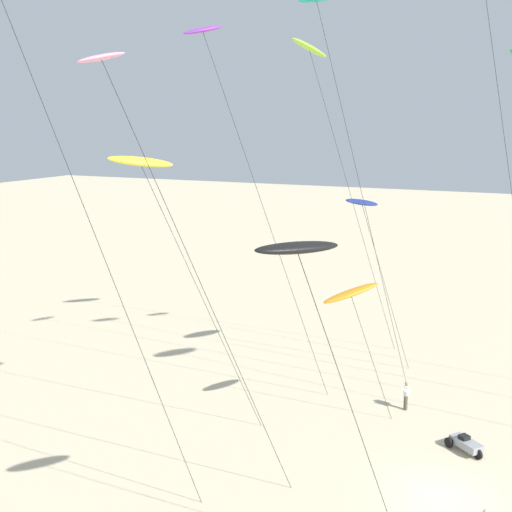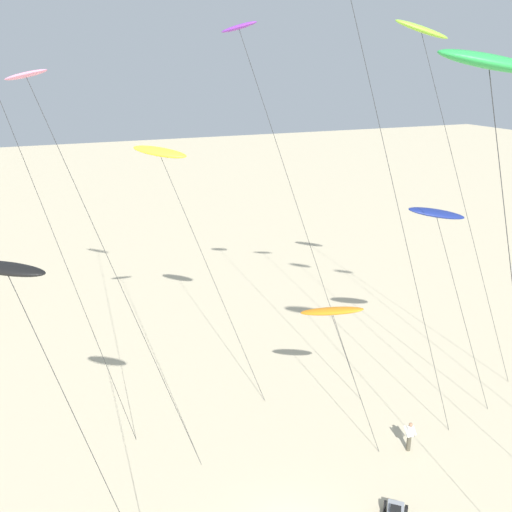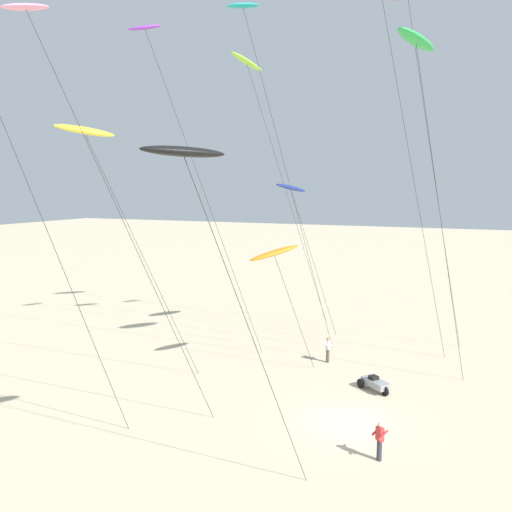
{
  "view_description": "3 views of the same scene",
  "coord_description": "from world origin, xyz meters",
  "px_view_note": "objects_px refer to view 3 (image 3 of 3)",
  "views": [
    {
      "loc": [
        -26.85,
        -3.13,
        16.2
      ],
      "look_at": [
        -0.61,
        8.7,
        10.19
      ],
      "focal_mm": 45.59,
      "sensor_mm": 36.0,
      "label": 1
    },
    {
      "loc": [
        -7.62,
        -14.44,
        18.71
      ],
      "look_at": [
        1.96,
        8.9,
        9.64
      ],
      "focal_mm": 37.19,
      "sensor_mm": 36.0,
      "label": 2
    },
    {
      "loc": [
        -23.64,
        -5.25,
        11.34
      ],
      "look_at": [
        3.16,
        6.24,
        7.48
      ],
      "focal_mm": 36.23,
      "sensor_mm": 36.0,
      "label": 3
    }
  ],
  "objects_px": {
    "kite_black": "(184,154)",
    "beach_buggy": "(375,383)",
    "kite_teal": "(245,14)",
    "kite_flyer_nearest": "(380,440)",
    "kite_lime": "(247,64)",
    "kite_yellow": "(85,132)",
    "kite_red": "(410,8)",
    "kite_pink": "(32,20)",
    "kite_orange": "(274,253)",
    "kite_navy": "(291,189)",
    "kite_flyer_middle": "(328,349)",
    "kite_green": "(416,41)",
    "kite_purple": "(148,35)"
  },
  "relations": [
    {
      "from": "kite_black",
      "to": "kite_yellow",
      "type": "height_order",
      "value": "kite_yellow"
    },
    {
      "from": "kite_flyer_nearest",
      "to": "kite_purple",
      "type": "bearing_deg",
      "value": 68.9
    },
    {
      "from": "kite_navy",
      "to": "kite_black",
      "type": "xyz_separation_m",
      "value": [
        -20.66,
        -3.6,
        1.14
      ]
    },
    {
      "from": "kite_pink",
      "to": "kite_flyer_nearest",
      "type": "distance_m",
      "value": 22.05
    },
    {
      "from": "kite_red",
      "to": "kite_pink",
      "type": "relative_size",
      "value": 1.25
    },
    {
      "from": "kite_black",
      "to": "beach_buggy",
      "type": "relative_size",
      "value": 6.48
    },
    {
      "from": "kite_purple",
      "to": "kite_green",
      "type": "relative_size",
      "value": 1.08
    },
    {
      "from": "kite_red",
      "to": "kite_flyer_middle",
      "type": "distance_m",
      "value": 22.06
    },
    {
      "from": "kite_orange",
      "to": "kite_black",
      "type": "distance_m",
      "value": 14.64
    },
    {
      "from": "kite_teal",
      "to": "kite_flyer_nearest",
      "type": "distance_m",
      "value": 25.01
    },
    {
      "from": "beach_buggy",
      "to": "kite_black",
      "type": "bearing_deg",
      "value": 163.85
    },
    {
      "from": "kite_navy",
      "to": "kite_flyer_nearest",
      "type": "height_order",
      "value": "kite_navy"
    },
    {
      "from": "kite_navy",
      "to": "kite_yellow",
      "type": "distance_m",
      "value": 15.16
    },
    {
      "from": "kite_black",
      "to": "beach_buggy",
      "type": "bearing_deg",
      "value": -16.15
    },
    {
      "from": "kite_pink",
      "to": "kite_flyer_nearest",
      "type": "xyz_separation_m",
      "value": [
        4.58,
        -13.28,
        -17.0
      ]
    },
    {
      "from": "kite_teal",
      "to": "kite_flyer_nearest",
      "type": "height_order",
      "value": "kite_teal"
    },
    {
      "from": "kite_teal",
      "to": "kite_red",
      "type": "distance_m",
      "value": 10.23
    },
    {
      "from": "kite_red",
      "to": "kite_purple",
      "type": "bearing_deg",
      "value": 121.01
    },
    {
      "from": "kite_flyer_middle",
      "to": "beach_buggy",
      "type": "height_order",
      "value": "kite_flyer_middle"
    },
    {
      "from": "kite_yellow",
      "to": "kite_black",
      "type": "bearing_deg",
      "value": -125.46
    },
    {
      "from": "kite_teal",
      "to": "kite_lime",
      "type": "height_order",
      "value": "kite_teal"
    },
    {
      "from": "kite_orange",
      "to": "kite_pink",
      "type": "bearing_deg",
      "value": 155.07
    },
    {
      "from": "kite_black",
      "to": "kite_flyer_middle",
      "type": "relative_size",
      "value": 7.62
    },
    {
      "from": "kite_yellow",
      "to": "kite_red",
      "type": "xyz_separation_m",
      "value": [
        12.58,
        -14.83,
        8.1
      ]
    },
    {
      "from": "kite_flyer_nearest",
      "to": "kite_teal",
      "type": "bearing_deg",
      "value": 48.14
    },
    {
      "from": "kite_black",
      "to": "kite_pink",
      "type": "bearing_deg",
      "value": 78.9
    },
    {
      "from": "kite_green",
      "to": "kite_navy",
      "type": "bearing_deg",
      "value": 53.19
    },
    {
      "from": "kite_orange",
      "to": "kite_red",
      "type": "bearing_deg",
      "value": -44.52
    },
    {
      "from": "kite_black",
      "to": "kite_green",
      "type": "distance_m",
      "value": 16.2
    },
    {
      "from": "kite_yellow",
      "to": "kite_red",
      "type": "bearing_deg",
      "value": -49.7
    },
    {
      "from": "kite_navy",
      "to": "kite_flyer_middle",
      "type": "relative_size",
      "value": 7.07
    },
    {
      "from": "kite_black",
      "to": "kite_flyer_nearest",
      "type": "bearing_deg",
      "value": -42.1
    },
    {
      "from": "kite_yellow",
      "to": "kite_pink",
      "type": "bearing_deg",
      "value": -154.9
    },
    {
      "from": "kite_lime",
      "to": "kite_yellow",
      "type": "bearing_deg",
      "value": 167.48
    },
    {
      "from": "kite_teal",
      "to": "kite_navy",
      "type": "bearing_deg",
      "value": -12.24
    },
    {
      "from": "kite_teal",
      "to": "kite_lime",
      "type": "distance_m",
      "value": 7.0
    },
    {
      "from": "kite_lime",
      "to": "beach_buggy",
      "type": "bearing_deg",
      "value": -125.04
    },
    {
      "from": "kite_green",
      "to": "kite_pink",
      "type": "distance_m",
      "value": 18.12
    },
    {
      "from": "kite_navy",
      "to": "kite_teal",
      "type": "relative_size",
      "value": 0.52
    },
    {
      "from": "kite_orange",
      "to": "beach_buggy",
      "type": "distance_m",
      "value": 9.33
    },
    {
      "from": "kite_teal",
      "to": "beach_buggy",
      "type": "bearing_deg",
      "value": -100.91
    },
    {
      "from": "kite_orange",
      "to": "kite_lime",
      "type": "distance_m",
      "value": 16.11
    },
    {
      "from": "kite_pink",
      "to": "kite_flyer_middle",
      "type": "bearing_deg",
      "value": -27.11
    },
    {
      "from": "kite_teal",
      "to": "beach_buggy",
      "type": "height_order",
      "value": "kite_teal"
    },
    {
      "from": "kite_green",
      "to": "kite_flyer_nearest",
      "type": "xyz_separation_m",
      "value": [
        -7.78,
        -0.05,
        -17.85
      ]
    },
    {
      "from": "kite_orange",
      "to": "kite_flyer_middle",
      "type": "distance_m",
      "value": 7.88
    },
    {
      "from": "kite_navy",
      "to": "kite_pink",
      "type": "bearing_deg",
      "value": 167.71
    },
    {
      "from": "kite_navy",
      "to": "kite_teal",
      "type": "bearing_deg",
      "value": 167.76
    },
    {
      "from": "kite_red",
      "to": "beach_buggy",
      "type": "xyz_separation_m",
      "value": [
        -6.49,
        0.3,
        -21.96
      ]
    },
    {
      "from": "kite_pink",
      "to": "beach_buggy",
      "type": "distance_m",
      "value": 24.26
    }
  ]
}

